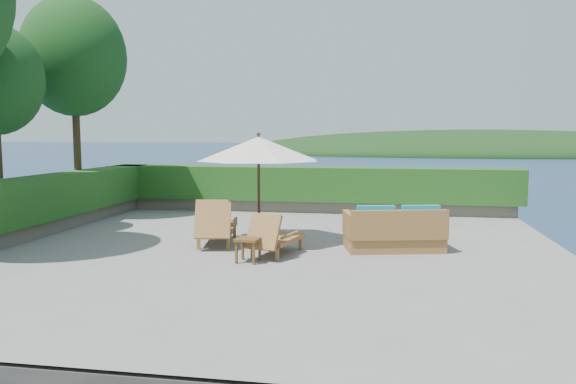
% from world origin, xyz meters
% --- Properties ---
extents(ground, '(12.00, 12.00, 0.00)m').
position_xyz_m(ground, '(0.00, 0.00, 0.00)').
color(ground, gray).
rests_on(ground, ground).
extents(foundation, '(12.00, 12.00, 3.00)m').
position_xyz_m(foundation, '(0.00, 0.00, -1.55)').
color(foundation, '#544B43').
rests_on(foundation, ocean).
extents(offshore_island, '(126.00, 57.60, 12.60)m').
position_xyz_m(offshore_island, '(25.00, 140.00, -3.00)').
color(offshore_island, black).
rests_on(offshore_island, ocean).
extents(planter_wall_far, '(12.00, 0.60, 0.36)m').
position_xyz_m(planter_wall_far, '(0.00, 5.60, 0.18)').
color(planter_wall_far, '#645F50').
rests_on(planter_wall_far, ground).
extents(planter_wall_left, '(0.60, 12.00, 0.36)m').
position_xyz_m(planter_wall_left, '(-5.60, 0.00, 0.18)').
color(planter_wall_left, '#645F50').
rests_on(planter_wall_left, ground).
extents(hedge_far, '(12.40, 0.90, 1.00)m').
position_xyz_m(hedge_far, '(0.00, 5.60, 0.85)').
color(hedge_far, '#183E11').
rests_on(hedge_far, planter_wall_far).
extents(hedge_left, '(0.90, 12.40, 1.00)m').
position_xyz_m(hedge_left, '(-5.60, 0.00, 0.85)').
color(hedge_left, '#183E11').
rests_on(hedge_left, planter_wall_left).
extents(tree_far, '(2.80, 2.80, 6.03)m').
position_xyz_m(tree_far, '(-6.00, 3.20, 4.40)').
color(tree_far, '#49361C').
rests_on(tree_far, ground).
extents(patio_umbrella, '(3.23, 3.23, 2.38)m').
position_xyz_m(patio_umbrella, '(-0.30, 0.63, 2.01)').
color(patio_umbrella, black).
rests_on(patio_umbrella, ground).
extents(lounge_left, '(1.02, 1.86, 1.01)m').
position_xyz_m(lounge_left, '(-1.15, 0.29, 0.42)').
color(lounge_left, '#996337').
rests_on(lounge_left, ground).
extents(lounge_right, '(0.95, 1.59, 0.86)m').
position_xyz_m(lounge_right, '(0.26, -0.51, 0.36)').
color(lounge_right, '#996337').
rests_on(lounge_right, ground).
extents(side_table, '(0.46, 0.46, 0.45)m').
position_xyz_m(side_table, '(-0.10, -1.17, 0.37)').
color(side_table, brown).
rests_on(side_table, ground).
extents(wicker_loveseat, '(2.11, 1.41, 0.95)m').
position_xyz_m(wicker_loveseat, '(2.56, 0.36, 0.37)').
color(wicker_loveseat, '#996337').
rests_on(wicker_loveseat, ground).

